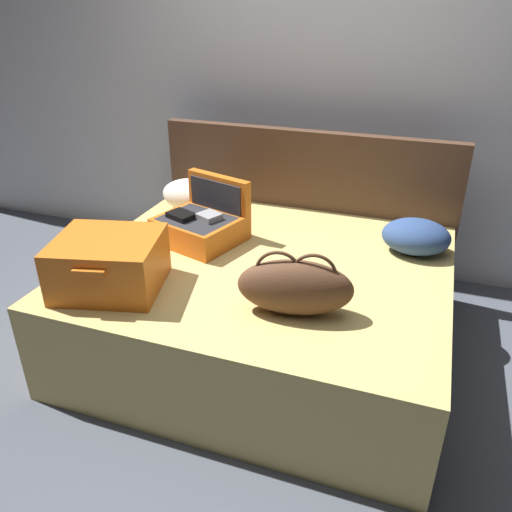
{
  "coord_description": "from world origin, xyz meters",
  "views": [
    {
      "loc": [
        0.79,
        -1.92,
        1.85
      ],
      "look_at": [
        0.0,
        0.27,
        0.65
      ],
      "focal_mm": 35.86,
      "sensor_mm": 36.0,
      "label": 1
    }
  ],
  "objects_px": {
    "pillow_near_headboard": "(193,195)",
    "bed": "(263,305)",
    "hard_case_large": "(109,263)",
    "pillow_center_head": "(416,236)",
    "hard_case_medium": "(202,224)",
    "duffel_bag": "(295,287)"
  },
  "relations": [
    {
      "from": "hard_case_medium",
      "to": "pillow_center_head",
      "type": "distance_m",
      "value": 1.22
    },
    {
      "from": "pillow_near_headboard",
      "to": "hard_case_medium",
      "type": "bearing_deg",
      "value": -58.09
    },
    {
      "from": "hard_case_large",
      "to": "pillow_center_head",
      "type": "height_order",
      "value": "hard_case_large"
    },
    {
      "from": "bed",
      "to": "hard_case_large",
      "type": "bearing_deg",
      "value": -141.52
    },
    {
      "from": "bed",
      "to": "pillow_near_headboard",
      "type": "xyz_separation_m",
      "value": [
        -0.69,
        0.55,
        0.38
      ]
    },
    {
      "from": "duffel_bag",
      "to": "pillow_center_head",
      "type": "height_order",
      "value": "duffel_bag"
    },
    {
      "from": "pillow_center_head",
      "to": "hard_case_medium",
      "type": "bearing_deg",
      "value": -167.9
    },
    {
      "from": "hard_case_large",
      "to": "duffel_bag",
      "type": "xyz_separation_m",
      "value": [
        0.92,
        0.09,
        -0.0
      ]
    },
    {
      "from": "bed",
      "to": "duffel_bag",
      "type": "bearing_deg",
      "value": -55.03
    },
    {
      "from": "bed",
      "to": "duffel_bag",
      "type": "relative_size",
      "value": 3.53
    },
    {
      "from": "bed",
      "to": "hard_case_medium",
      "type": "xyz_separation_m",
      "value": [
        -0.44,
        0.15,
        0.38
      ]
    },
    {
      "from": "hard_case_medium",
      "to": "duffel_bag",
      "type": "distance_m",
      "value": 0.92
    },
    {
      "from": "hard_case_medium",
      "to": "duffel_bag",
      "type": "xyz_separation_m",
      "value": [
        0.72,
        -0.56,
        0.03
      ]
    },
    {
      "from": "bed",
      "to": "hard_case_medium",
      "type": "bearing_deg",
      "value": 160.86
    },
    {
      "from": "pillow_near_headboard",
      "to": "pillow_center_head",
      "type": "relative_size",
      "value": 1.15
    },
    {
      "from": "duffel_bag",
      "to": "pillow_center_head",
      "type": "distance_m",
      "value": 0.94
    },
    {
      "from": "pillow_near_headboard",
      "to": "pillow_center_head",
      "type": "xyz_separation_m",
      "value": [
        1.44,
        -0.15,
        -0.01
      ]
    },
    {
      "from": "hard_case_large",
      "to": "pillow_center_head",
      "type": "relative_size",
      "value": 1.56
    },
    {
      "from": "hard_case_large",
      "to": "pillow_near_headboard",
      "type": "relative_size",
      "value": 1.36
    },
    {
      "from": "pillow_near_headboard",
      "to": "bed",
      "type": "bearing_deg",
      "value": -38.91
    },
    {
      "from": "duffel_bag",
      "to": "pillow_near_headboard",
      "type": "xyz_separation_m",
      "value": [
        -0.98,
        0.97,
        -0.03
      ]
    },
    {
      "from": "hard_case_medium",
      "to": "pillow_center_head",
      "type": "bearing_deg",
      "value": 29.12
    }
  ]
}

